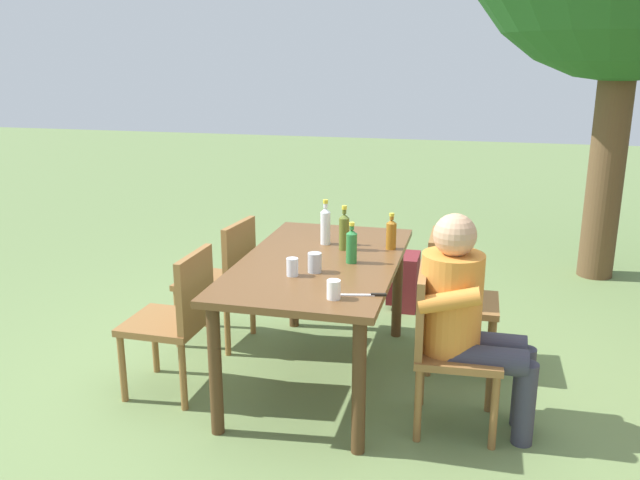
{
  "coord_description": "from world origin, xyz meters",
  "views": [
    {
      "loc": [
        3.65,
        0.89,
        1.95
      ],
      "look_at": [
        0.0,
        0.0,
        0.89
      ],
      "focal_mm": 37.22,
      "sensor_mm": 36.0,
      "label": 1
    }
  ],
  "objects_px": {
    "bottle_amber": "(391,234)",
    "chair_near_right": "(178,315)",
    "chair_near_left": "(225,275)",
    "table_knife": "(367,295)",
    "chair_far_left": "(450,293)",
    "cup_steel": "(315,263)",
    "bottle_olive": "(344,231)",
    "dining_table": "(320,274)",
    "backpack_by_near_side": "(405,282)",
    "bottle_clear": "(325,225)",
    "cup_white": "(334,290)",
    "chair_far_right": "(443,341)",
    "bottle_green": "(352,245)",
    "cup_glass": "(292,267)",
    "person_in_white_shirt": "(466,313)"
  },
  "relations": [
    {
      "from": "bottle_olive",
      "to": "cup_glass",
      "type": "height_order",
      "value": "bottle_olive"
    },
    {
      "from": "cup_white",
      "to": "cup_glass",
      "type": "bearing_deg",
      "value": -134.49
    },
    {
      "from": "chair_near_right",
      "to": "bottle_amber",
      "type": "distance_m",
      "value": 1.38
    },
    {
      "from": "chair_far_right",
      "to": "chair_far_left",
      "type": "relative_size",
      "value": 1.0
    },
    {
      "from": "bottle_clear",
      "to": "cup_white",
      "type": "distance_m",
      "value": 0.99
    },
    {
      "from": "bottle_clear",
      "to": "table_knife",
      "type": "relative_size",
      "value": 1.22
    },
    {
      "from": "chair_far_right",
      "to": "bottle_amber",
      "type": "bearing_deg",
      "value": -151.3
    },
    {
      "from": "bottle_amber",
      "to": "bottle_olive",
      "type": "xyz_separation_m",
      "value": [
        0.08,
        -0.28,
        0.02
      ]
    },
    {
      "from": "person_in_white_shirt",
      "to": "cup_glass",
      "type": "bearing_deg",
      "value": -92.69
    },
    {
      "from": "dining_table",
      "to": "chair_far_right",
      "type": "height_order",
      "value": "chair_far_right"
    },
    {
      "from": "chair_far_left",
      "to": "chair_near_right",
      "type": "xyz_separation_m",
      "value": [
        0.74,
        -1.52,
        0.0
      ]
    },
    {
      "from": "chair_near_left",
      "to": "chair_near_right",
      "type": "height_order",
      "value": "same"
    },
    {
      "from": "bottle_clear",
      "to": "cup_glass",
      "type": "relative_size",
      "value": 2.9
    },
    {
      "from": "table_knife",
      "to": "bottle_clear",
      "type": "bearing_deg",
      "value": -154.2
    },
    {
      "from": "bottle_olive",
      "to": "table_knife",
      "type": "xyz_separation_m",
      "value": [
        0.77,
        0.28,
        -0.12
      ]
    },
    {
      "from": "chair_far_left",
      "to": "bottle_clear",
      "type": "distance_m",
      "value": 0.9
    },
    {
      "from": "bottle_olive",
      "to": "bottle_green",
      "type": "xyz_separation_m",
      "value": [
        0.25,
        0.1,
        -0.02
      ]
    },
    {
      "from": "chair_far_right",
      "to": "cup_steel",
      "type": "height_order",
      "value": "cup_steel"
    },
    {
      "from": "chair_far_left",
      "to": "cup_glass",
      "type": "relative_size",
      "value": 8.68
    },
    {
      "from": "dining_table",
      "to": "backpack_by_near_side",
      "type": "relative_size",
      "value": 3.8
    },
    {
      "from": "person_in_white_shirt",
      "to": "bottle_green",
      "type": "bearing_deg",
      "value": -117.61
    },
    {
      "from": "cup_steel",
      "to": "table_knife",
      "type": "relative_size",
      "value": 0.46
    },
    {
      "from": "chair_far_right",
      "to": "cup_steel",
      "type": "xyz_separation_m",
      "value": [
        -0.14,
        -0.73,
        0.34
      ]
    },
    {
      "from": "bottle_amber",
      "to": "chair_near_right",
      "type": "bearing_deg",
      "value": -58.71
    },
    {
      "from": "chair_near_left",
      "to": "table_knife",
      "type": "bearing_deg",
      "value": 51.62
    },
    {
      "from": "chair_near_left",
      "to": "chair_far_left",
      "type": "bearing_deg",
      "value": 90.34
    },
    {
      "from": "dining_table",
      "to": "chair_near_left",
      "type": "xyz_separation_m",
      "value": [
        -0.36,
        -0.76,
        -0.19
      ]
    },
    {
      "from": "bottle_clear",
      "to": "backpack_by_near_side",
      "type": "relative_size",
      "value": 0.67
    },
    {
      "from": "bottle_amber",
      "to": "bottle_green",
      "type": "relative_size",
      "value": 0.94
    },
    {
      "from": "cup_steel",
      "to": "backpack_by_near_side",
      "type": "bearing_deg",
      "value": 167.39
    },
    {
      "from": "cup_glass",
      "to": "chair_near_left",
      "type": "bearing_deg",
      "value": -135.18
    },
    {
      "from": "chair_far_right",
      "to": "person_in_white_shirt",
      "type": "distance_m",
      "value": 0.2
    },
    {
      "from": "dining_table",
      "to": "cup_white",
      "type": "bearing_deg",
      "value": 19.68
    },
    {
      "from": "chair_near_right",
      "to": "bottle_clear",
      "type": "distance_m",
      "value": 1.08
    },
    {
      "from": "person_in_white_shirt",
      "to": "bottle_green",
      "type": "relative_size",
      "value": 4.85
    },
    {
      "from": "dining_table",
      "to": "bottle_green",
      "type": "relative_size",
      "value": 6.76
    },
    {
      "from": "chair_near_left",
      "to": "bottle_olive",
      "type": "relative_size",
      "value": 3.11
    },
    {
      "from": "chair_far_left",
      "to": "bottle_olive",
      "type": "relative_size",
      "value": 3.11
    },
    {
      "from": "bottle_green",
      "to": "bottle_clear",
      "type": "xyz_separation_m",
      "value": [
        -0.35,
        -0.24,
        0.02
      ]
    },
    {
      "from": "cup_glass",
      "to": "backpack_by_near_side",
      "type": "height_order",
      "value": "cup_glass"
    },
    {
      "from": "person_in_white_shirt",
      "to": "backpack_by_near_side",
      "type": "height_order",
      "value": "person_in_white_shirt"
    },
    {
      "from": "person_in_white_shirt",
      "to": "bottle_amber",
      "type": "bearing_deg",
      "value": -144.66
    },
    {
      "from": "bottle_olive",
      "to": "bottle_green",
      "type": "bearing_deg",
      "value": 20.93
    },
    {
      "from": "chair_far_left",
      "to": "cup_steel",
      "type": "relative_size",
      "value": 7.83
    },
    {
      "from": "cup_white",
      "to": "backpack_by_near_side",
      "type": "distance_m",
      "value": 2.03
    },
    {
      "from": "chair_far_right",
      "to": "bottle_olive",
      "type": "bearing_deg",
      "value": -132.7
    },
    {
      "from": "chair_near_left",
      "to": "cup_steel",
      "type": "height_order",
      "value": "cup_steel"
    },
    {
      "from": "dining_table",
      "to": "chair_far_left",
      "type": "relative_size",
      "value": 1.89
    },
    {
      "from": "chair_far_left",
      "to": "chair_near_right",
      "type": "distance_m",
      "value": 1.69
    },
    {
      "from": "bottle_olive",
      "to": "cup_white",
      "type": "xyz_separation_m",
      "value": [
        0.86,
        0.13,
        -0.07
      ]
    }
  ]
}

